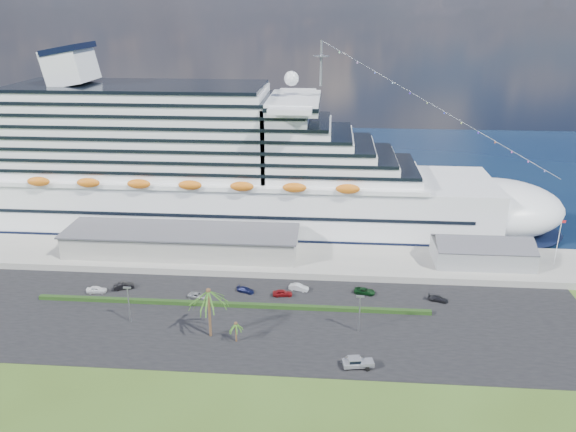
# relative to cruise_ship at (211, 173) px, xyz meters

# --- Properties ---
(ground) EXTENTS (420.00, 420.00, 0.00)m
(ground) POSITION_rel_cruise_ship_xyz_m (21.53, -64.00, -16.69)
(ground) COLOR #394F1A
(ground) RESTS_ON ground
(asphalt_lot) EXTENTS (140.00, 38.00, 0.12)m
(asphalt_lot) POSITION_rel_cruise_ship_xyz_m (21.53, -53.00, -16.63)
(asphalt_lot) COLOR black
(asphalt_lot) RESTS_ON ground
(wharf) EXTENTS (240.00, 20.00, 1.80)m
(wharf) POSITION_rel_cruise_ship_xyz_m (21.53, -24.00, -15.79)
(wharf) COLOR gray
(wharf) RESTS_ON ground
(water) EXTENTS (420.00, 160.00, 0.02)m
(water) POSITION_rel_cruise_ship_xyz_m (21.53, 66.00, -16.68)
(water) COLOR black
(water) RESTS_ON ground
(cruise_ship) EXTENTS (191.00, 38.00, 54.00)m
(cruise_ship) POSITION_rel_cruise_ship_xyz_m (0.00, 0.00, 0.00)
(cruise_ship) COLOR silver
(cruise_ship) RESTS_ON ground
(terminal_building) EXTENTS (61.00, 15.00, 6.30)m
(terminal_building) POSITION_rel_cruise_ship_xyz_m (-3.47, -24.00, -11.68)
(terminal_building) COLOR gray
(terminal_building) RESTS_ON wharf
(port_shed) EXTENTS (24.00, 12.31, 7.37)m
(port_shed) POSITION_rel_cruise_ship_xyz_m (73.53, -24.00, -12.30)
(port_shed) COLOR gray
(port_shed) RESTS_ON wharf
(flagpole) EXTENTS (1.08, 0.16, 12.00)m
(flagpole) POSITION_rel_cruise_ship_xyz_m (91.57, -24.00, -8.43)
(flagpole) COLOR silver
(flagpole) RESTS_ON wharf
(hedge) EXTENTS (88.00, 1.10, 0.90)m
(hedge) POSITION_rel_cruise_ship_xyz_m (13.53, -48.00, -16.12)
(hedge) COLOR black
(hedge) RESTS_ON asphalt_lot
(lamp_post_left) EXTENTS (1.60, 0.35, 8.27)m
(lamp_post_left) POSITION_rel_cruise_ship_xyz_m (-6.47, -56.00, -11.35)
(lamp_post_left) COLOR gray
(lamp_post_left) RESTS_ON asphalt_lot
(lamp_post_right) EXTENTS (1.60, 0.35, 8.27)m
(lamp_post_right) POSITION_rel_cruise_ship_xyz_m (41.53, -56.00, -11.35)
(lamp_post_right) COLOR gray
(lamp_post_right) RESTS_ON asphalt_lot
(palm_tall) EXTENTS (8.82, 8.82, 11.13)m
(palm_tall) POSITION_rel_cruise_ship_xyz_m (11.53, -60.00, -7.49)
(palm_tall) COLOR #47301E
(palm_tall) RESTS_ON ground
(palm_short) EXTENTS (3.53, 3.53, 4.56)m
(palm_short) POSITION_rel_cruise_ship_xyz_m (17.03, -61.50, -13.03)
(palm_short) COLOR #47301E
(palm_short) RESTS_ON ground
(parked_car_0) EXTENTS (4.77, 2.26, 1.58)m
(parked_car_0) POSITION_rel_cruise_ship_xyz_m (-18.70, -44.17, -15.79)
(parked_car_0) COLOR white
(parked_car_0) RESTS_ON asphalt_lot
(parked_car_1) EXTENTS (5.00, 3.36, 1.56)m
(parked_car_1) POSITION_rel_cruise_ship_xyz_m (-13.01, -41.89, -15.79)
(parked_car_1) COLOR black
(parked_car_1) RESTS_ON asphalt_lot
(parked_car_2) EXTENTS (4.81, 2.99, 1.24)m
(parked_car_2) POSITION_rel_cruise_ship_xyz_m (5.38, -44.88, -15.95)
(parked_car_2) COLOR #9C9EA4
(parked_car_2) RESTS_ON asphalt_lot
(parked_car_3) EXTENTS (4.53, 3.08, 1.22)m
(parked_car_3) POSITION_rel_cruise_ship_xyz_m (15.87, -41.26, -15.97)
(parked_car_3) COLOR #11163D
(parked_car_3) RESTS_ON asphalt_lot
(parked_car_4) EXTENTS (4.70, 2.31, 1.54)m
(parked_car_4) POSITION_rel_cruise_ship_xyz_m (24.63, -42.38, -15.80)
(parked_car_4) COLOR maroon
(parked_car_4) RESTS_ON asphalt_lot
(parked_car_5) EXTENTS (4.87, 2.72, 1.52)m
(parked_car_5) POSITION_rel_cruise_ship_xyz_m (28.19, -39.37, -15.82)
(parked_car_5) COLOR silver
(parked_car_5) RESTS_ON asphalt_lot
(parked_car_6) EXTENTS (5.21, 3.18, 1.35)m
(parked_car_6) POSITION_rel_cruise_ship_xyz_m (43.56, -39.79, -15.90)
(parked_car_6) COLOR black
(parked_car_6) RESTS_ON asphalt_lot
(parked_car_7) EXTENTS (4.73, 3.01, 1.28)m
(parked_car_7) POSITION_rel_cruise_ship_xyz_m (59.95, -42.01, -15.94)
(parked_car_7) COLOR black
(parked_car_7) RESTS_ON asphalt_lot
(pickup_truck) EXTENTS (6.01, 2.99, 2.02)m
(pickup_truck) POSITION_rel_cruise_ship_xyz_m (40.82, -68.29, -15.47)
(pickup_truck) COLOR black
(pickup_truck) RESTS_ON asphalt_lot
(boat_trailer) EXTENTS (5.49, 4.06, 1.52)m
(boat_trailer) POSITION_rel_cruise_ship_xyz_m (40.52, -67.47, -15.57)
(boat_trailer) COLOR gray
(boat_trailer) RESTS_ON asphalt_lot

